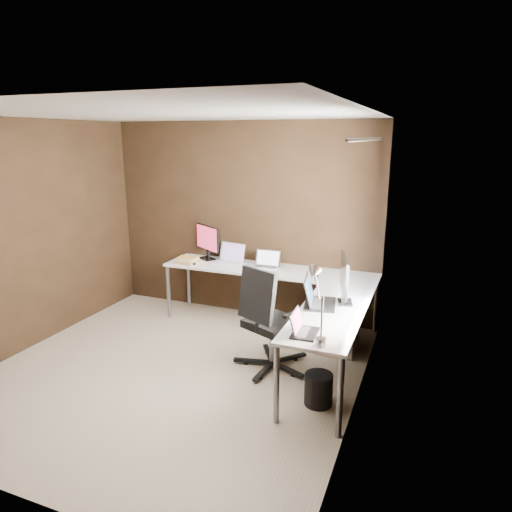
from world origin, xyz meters
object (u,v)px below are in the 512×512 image
Objects in this scene: monitor_left at (207,240)px; office_chair at (270,339)px; desk_lamp at (316,295)px; wastebasket at (318,389)px; drawer_pedestal at (338,323)px; laptop_black_small at (302,329)px; laptop_white at (230,259)px; laptop_black_big at (316,299)px; book_stack at (187,260)px; monitor_right at (344,277)px; laptop_silver at (266,264)px.

monitor_left is 0.42× the size of office_chair.
wastebasket is (-0.01, 0.27, -0.97)m from desk_lamp.
drawer_pedestal is 2.04× the size of laptop_black_small.
laptop_white is 1.76m from laptop_black_big.
desk_lamp is (2.09, -1.63, 0.35)m from book_stack.
monitor_left is (-1.86, 0.49, 0.68)m from drawer_pedestal.
monitor_left is at bearing 48.04° from monitor_right.
laptop_silver is at bearing 36.57° from monitor_right.
monitor_right is at bearing -18.66° from laptop_white.
wastebasket is (-0.06, -0.67, -0.85)m from monitor_right.
monitor_right is at bearing -75.57° from drawer_pedestal.
drawer_pedestal is at bearing -4.91° from laptop_white.
drawer_pedestal is 1.64m from laptop_white.
drawer_pedestal is at bearing 75.00° from office_chair.
monitor_left is at bearing 139.37° from wastebasket.
laptop_black_small is at bearing -28.18° from office_chair.
book_stack is (-1.96, 1.53, -0.00)m from laptop_black_small.
laptop_black_small is 0.66m from wastebasket.
laptop_black_big reaches higher than drawer_pedestal.
monitor_right reaches higher than office_chair.
laptop_white is 1.41× the size of book_stack.
wastebasket is at bearing 67.94° from desk_lamp.
laptop_black_small is 0.48× the size of desk_lamp.
laptop_black_big reaches higher than wastebasket.
book_stack is 2.56m from wastebasket.
laptop_silver is (-1.12, 0.87, -0.22)m from monitor_right.
laptop_white is 2.33m from wastebasket.
book_stack is (-0.49, -0.23, -0.01)m from laptop_white.
drawer_pedestal is at bearing -20.33° from laptop_silver.
monitor_left is at bearing 160.85° from office_chair.
wastebasket is (0.18, -0.53, -0.64)m from laptop_black_big.
monitor_left is at bearing 110.46° from desk_lamp.
monitor_left is 1.41× the size of laptop_silver.
laptop_black_small reaches higher than book_stack.
book_stack is 0.48× the size of desk_lamp.
office_chair is at bearing 35.81° from laptop_black_small.
desk_lamp reaches higher than monitor_left.
laptop_white is 1.55m from office_chair.
laptop_silver is 1.09× the size of laptop_black_small.
desk_lamp is at bearing -25.60° from office_chair.
laptop_silver is at bearing 5.03° from laptop_white.
laptop_black_big is at bearing 31.47° from office_chair.
office_chair reaches higher than wastebasket.
drawer_pedestal is at bearing -1.11° from monitor_right.
monitor_right is 0.90× the size of desk_lamp.
office_chair is (1.45, -0.90, -0.45)m from book_stack.
monitor_left is 2.74m from desk_lamp.
desk_lamp is 1.01m from wastebasket.
wastebasket is at bearing -86.57° from drawer_pedestal.
drawer_pedestal is 0.90m from office_chair.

